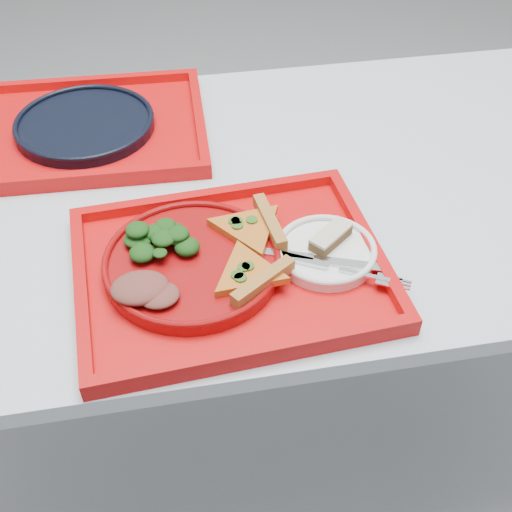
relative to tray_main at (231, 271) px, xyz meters
name	(u,v)px	position (x,y,z in m)	size (l,w,h in m)	color
ground	(264,417)	(0.10, 0.21, -0.76)	(10.00, 10.00, 0.00)	gray
table	(268,215)	(0.10, 0.21, -0.08)	(1.60, 0.80, 0.75)	silver
tray_main	(231,271)	(0.00, 0.00, 0.00)	(0.45, 0.35, 0.01)	red
tray_far	(86,132)	(-0.22, 0.42, 0.00)	(0.45, 0.35, 0.01)	red
dinner_plate	(192,264)	(-0.06, 0.01, 0.02)	(0.26, 0.26, 0.02)	maroon
side_plate	(326,253)	(0.14, 0.00, 0.01)	(0.15, 0.15, 0.01)	white
navy_plate	(85,125)	(-0.22, 0.42, 0.01)	(0.26, 0.26, 0.02)	black
pizza_slice_a	(248,270)	(0.02, -0.04, 0.03)	(0.13, 0.11, 0.02)	gold
pizza_slice_b	(249,226)	(0.04, 0.06, 0.03)	(0.13, 0.12, 0.02)	gold
salad_heap	(163,236)	(-0.09, 0.05, 0.05)	(0.09, 0.08, 0.04)	black
meat_portion	(140,288)	(-0.13, -0.04, 0.04)	(0.08, 0.06, 0.02)	brown
dessert_bar	(331,237)	(0.16, 0.02, 0.03)	(0.08, 0.07, 0.02)	#4A3118
knife	(324,260)	(0.13, -0.02, 0.02)	(0.18, 0.02, 0.01)	silver
fork	(338,268)	(0.15, -0.04, 0.02)	(0.18, 0.02, 0.01)	silver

